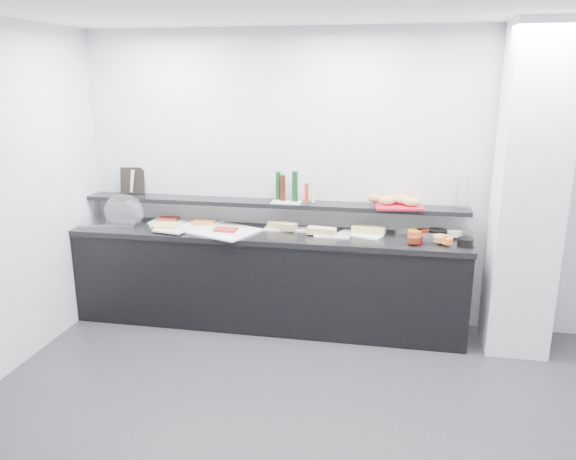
% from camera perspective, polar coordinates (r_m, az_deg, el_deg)
% --- Properties ---
extents(ground, '(5.00, 5.00, 0.00)m').
position_cam_1_polar(ground, '(3.87, 2.64, -20.61)').
color(ground, '#2D2D30').
rests_on(ground, ground).
extents(back_wall, '(5.00, 0.02, 2.70)m').
position_cam_1_polar(back_wall, '(5.21, 6.04, 5.04)').
color(back_wall, silver).
rests_on(back_wall, ground).
extents(column, '(0.50, 0.50, 2.70)m').
position_cam_1_polar(column, '(4.96, 23.21, 3.37)').
color(column, white).
rests_on(column, ground).
extents(buffet_cabinet, '(3.60, 0.60, 0.85)m').
position_cam_1_polar(buffet_cabinet, '(5.27, -2.16, -5.19)').
color(buffet_cabinet, black).
rests_on(buffet_cabinet, ground).
extents(counter_top, '(3.62, 0.62, 0.05)m').
position_cam_1_polar(counter_top, '(5.13, -2.21, -0.48)').
color(counter_top, black).
rests_on(counter_top, buffet_cabinet).
extents(wall_shelf, '(3.60, 0.25, 0.04)m').
position_cam_1_polar(wall_shelf, '(5.23, -1.81, 2.72)').
color(wall_shelf, black).
rests_on(wall_shelf, back_wall).
extents(cloche_base, '(0.56, 0.41, 0.04)m').
position_cam_1_polar(cloche_base, '(5.63, -17.35, 0.73)').
color(cloche_base, '#B8BCC0').
rests_on(cloche_base, counter_top).
extents(cloche_dome, '(0.41, 0.28, 0.34)m').
position_cam_1_polar(cloche_dome, '(5.59, -16.32, 1.81)').
color(cloche_dome, white).
rests_on(cloche_dome, cloche_base).
extents(linen_runner, '(1.11, 0.82, 0.01)m').
position_cam_1_polar(linen_runner, '(5.30, -8.35, 0.24)').
color(linen_runner, silver).
rests_on(linen_runner, counter_top).
extents(platter_meat_a, '(0.33, 0.23, 0.01)m').
position_cam_1_polar(platter_meat_a, '(5.52, -12.11, 0.83)').
color(platter_meat_a, white).
rests_on(platter_meat_a, linen_runner).
extents(food_meat_a, '(0.20, 0.13, 0.02)m').
position_cam_1_polar(food_meat_a, '(5.56, -12.04, 1.13)').
color(food_meat_a, maroon).
rests_on(food_meat_a, platter_meat_a).
extents(platter_salmon, '(0.32, 0.24, 0.01)m').
position_cam_1_polar(platter_salmon, '(5.43, -8.47, 0.77)').
color(platter_salmon, silver).
rests_on(platter_salmon, linen_runner).
extents(food_salmon, '(0.21, 0.14, 0.02)m').
position_cam_1_polar(food_salmon, '(5.38, -8.48, 0.84)').
color(food_salmon, orange).
rests_on(food_salmon, platter_salmon).
extents(platter_cheese, '(0.32, 0.25, 0.01)m').
position_cam_1_polar(platter_cheese, '(5.22, -11.80, 0.00)').
color(platter_cheese, silver).
rests_on(platter_cheese, linen_runner).
extents(food_cheese, '(0.24, 0.17, 0.02)m').
position_cam_1_polar(food_cheese, '(5.31, -12.46, 0.43)').
color(food_cheese, '#DCB555').
rests_on(food_cheese, platter_cheese).
extents(platter_meat_b, '(0.28, 0.19, 0.01)m').
position_cam_1_polar(platter_meat_b, '(5.07, -5.87, -0.20)').
color(platter_meat_b, white).
rests_on(platter_meat_b, linen_runner).
extents(food_meat_b, '(0.21, 0.14, 0.02)m').
position_cam_1_polar(food_meat_b, '(5.08, -6.38, 0.04)').
color(food_meat_b, maroon).
rests_on(food_meat_b, platter_meat_b).
extents(sandwich_plate_left, '(0.40, 0.19, 0.01)m').
position_cam_1_polar(sandwich_plate_left, '(5.21, -0.26, 0.14)').
color(sandwich_plate_left, white).
rests_on(sandwich_plate_left, counter_top).
extents(sandwich_food_left, '(0.28, 0.18, 0.06)m').
position_cam_1_polar(sandwich_food_left, '(5.17, -0.56, 0.44)').
color(sandwich_food_left, tan).
rests_on(sandwich_food_left, sandwich_plate_left).
extents(tongs_left, '(0.16, 0.01, 0.01)m').
position_cam_1_polar(tongs_left, '(5.17, -0.62, 0.15)').
color(tongs_left, silver).
rests_on(tongs_left, sandwich_plate_left).
extents(sandwich_plate_mid, '(0.31, 0.14, 0.01)m').
position_cam_1_polar(sandwich_plate_mid, '(4.98, 4.50, -0.61)').
color(sandwich_plate_mid, white).
rests_on(sandwich_plate_mid, counter_top).
extents(sandwich_food_mid, '(0.27, 0.13, 0.06)m').
position_cam_1_polar(sandwich_food_mid, '(5.00, 3.41, -0.10)').
color(sandwich_food_mid, tan).
rests_on(sandwich_food_mid, sandwich_plate_mid).
extents(tongs_mid, '(0.15, 0.07, 0.01)m').
position_cam_1_polar(tongs_mid, '(5.00, 3.20, -0.41)').
color(tongs_mid, silver).
rests_on(tongs_mid, sandwich_plate_mid).
extents(sandwich_plate_right, '(0.43, 0.29, 0.01)m').
position_cam_1_polar(sandwich_plate_right, '(5.05, 7.38, -0.47)').
color(sandwich_plate_right, white).
rests_on(sandwich_plate_right, counter_top).
extents(sandwich_food_right, '(0.31, 0.16, 0.06)m').
position_cam_1_polar(sandwich_food_right, '(5.09, 8.20, 0.04)').
color(sandwich_food_right, tan).
rests_on(sandwich_food_right, sandwich_plate_right).
extents(tongs_right, '(0.15, 0.07, 0.01)m').
position_cam_1_polar(tongs_right, '(5.06, 8.08, -0.34)').
color(tongs_right, silver).
rests_on(tongs_right, sandwich_plate_right).
extents(bowl_glass_fruit, '(0.25, 0.25, 0.07)m').
position_cam_1_polar(bowl_glass_fruit, '(5.06, 11.90, -0.32)').
color(bowl_glass_fruit, white).
rests_on(bowl_glass_fruit, counter_top).
extents(fill_glass_fruit, '(0.16, 0.16, 0.05)m').
position_cam_1_polar(fill_glass_fruit, '(5.06, 12.76, -0.25)').
color(fill_glass_fruit, orange).
rests_on(fill_glass_fruit, bowl_glass_fruit).
extents(bowl_black_jam, '(0.20, 0.20, 0.07)m').
position_cam_1_polar(bowl_black_jam, '(5.12, 14.89, -0.34)').
color(bowl_black_jam, black).
rests_on(bowl_black_jam, counter_top).
extents(fill_black_jam, '(0.12, 0.12, 0.05)m').
position_cam_1_polar(fill_black_jam, '(5.09, 13.52, -0.21)').
color(fill_black_jam, '#531D0B').
rests_on(fill_black_jam, bowl_black_jam).
extents(bowl_glass_cream, '(0.23, 0.23, 0.07)m').
position_cam_1_polar(bowl_glass_cream, '(5.16, 17.33, -0.41)').
color(bowl_glass_cream, white).
rests_on(bowl_glass_cream, counter_top).
extents(fill_glass_cream, '(0.16, 0.16, 0.05)m').
position_cam_1_polar(fill_glass_cream, '(5.13, 16.56, -0.28)').
color(fill_glass_cream, silver).
rests_on(fill_glass_cream, bowl_glass_cream).
extents(bowl_red_jam, '(0.13, 0.13, 0.07)m').
position_cam_1_polar(bowl_red_jam, '(4.89, 12.83, -0.93)').
color(bowl_red_jam, maroon).
rests_on(bowl_red_jam, counter_top).
extents(fill_red_jam, '(0.13, 0.13, 0.05)m').
position_cam_1_polar(fill_red_jam, '(4.84, 12.66, -0.95)').
color(fill_red_jam, '#58210C').
rests_on(fill_red_jam, bowl_red_jam).
extents(bowl_glass_salmon, '(0.17, 0.17, 0.07)m').
position_cam_1_polar(bowl_glass_salmon, '(4.91, 14.23, -0.95)').
color(bowl_glass_salmon, white).
rests_on(bowl_glass_salmon, counter_top).
extents(fill_glass_salmon, '(0.15, 0.15, 0.05)m').
position_cam_1_polar(fill_glass_salmon, '(4.93, 15.27, -0.83)').
color(fill_glass_salmon, orange).
rests_on(fill_glass_salmon, bowl_glass_salmon).
extents(bowl_black_fruit, '(0.15, 0.15, 0.07)m').
position_cam_1_polar(bowl_black_fruit, '(4.91, 17.59, -1.20)').
color(bowl_black_fruit, black).
rests_on(bowl_black_fruit, counter_top).
extents(fill_black_fruit, '(0.10, 0.10, 0.05)m').
position_cam_1_polar(fill_black_fruit, '(4.87, 15.88, -1.06)').
color(fill_black_fruit, orange).
rests_on(fill_black_fruit, bowl_black_fruit).
extents(framed_print, '(0.24, 0.12, 0.26)m').
position_cam_1_polar(framed_print, '(5.76, -15.52, 4.85)').
color(framed_print, black).
rests_on(framed_print, wall_shelf).
extents(print_art, '(0.21, 0.13, 0.22)m').
position_cam_1_polar(print_art, '(5.80, -16.09, 4.89)').
color(print_art, '#CEA194').
rests_on(print_art, framed_print).
extents(condiment_tray, '(0.27, 0.17, 0.01)m').
position_cam_1_polar(condiment_tray, '(5.17, -0.12, 2.85)').
color(condiment_tray, silver).
rests_on(condiment_tray, wall_shelf).
extents(bottle_green_a, '(0.06, 0.06, 0.26)m').
position_cam_1_polar(bottle_green_a, '(5.23, -1.00, 4.52)').
color(bottle_green_a, '#103E15').
rests_on(bottle_green_a, condiment_tray).
extents(bottle_brown, '(0.05, 0.05, 0.24)m').
position_cam_1_polar(bottle_brown, '(5.18, -0.53, 4.30)').
color(bottle_brown, '#3B150A').
rests_on(bottle_brown, condiment_tray).
extents(bottle_green_b, '(0.06, 0.06, 0.28)m').
position_cam_1_polar(bottle_green_b, '(5.15, 0.70, 4.46)').
color(bottle_green_b, '#0D3217').
rests_on(bottle_green_b, condiment_tray).
extents(bottle_hot, '(0.04, 0.04, 0.18)m').
position_cam_1_polar(bottle_hot, '(5.11, 1.91, 3.80)').
color(bottle_hot, '#B6290D').
rests_on(bottle_hot, condiment_tray).
extents(shaker_salt, '(0.05, 0.05, 0.07)m').
position_cam_1_polar(shaker_salt, '(5.13, 2.54, 3.22)').
color(shaker_salt, white).
rests_on(shaker_salt, condiment_tray).
extents(shaker_pepper, '(0.04, 0.04, 0.07)m').
position_cam_1_polar(shaker_pepper, '(5.19, 2.10, 3.36)').
color(shaker_pepper, white).
rests_on(shaker_pepper, condiment_tray).
extents(bread_tray, '(0.45, 0.35, 0.02)m').
position_cam_1_polar(bread_tray, '(5.08, 11.20, 2.39)').
color(bread_tray, '#A51126').
rests_on(bread_tray, wall_shelf).
extents(bread_roll_nw, '(0.13, 0.09, 0.08)m').
position_cam_1_polar(bread_roll_nw, '(5.13, 8.76, 3.21)').
color(bread_roll_nw, '#B97B46').
rests_on(bread_roll_nw, bread_tray).
extents(bread_roll_n, '(0.17, 0.13, 0.08)m').
position_cam_1_polar(bread_roll_n, '(5.17, 11.40, 3.17)').
color(bread_roll_n, '#C67C4B').
rests_on(bread_roll_n, bread_tray).
extents(bread_roll_ne, '(0.14, 0.09, 0.08)m').
position_cam_1_polar(bread_roll_ne, '(5.13, 10.75, 3.11)').
color(bread_roll_ne, tan).
rests_on(bread_roll_ne, bread_tray).
extents(bread_roll_se, '(0.15, 0.10, 0.08)m').
position_cam_1_polar(bread_roll_se, '(5.04, 12.43, 2.82)').
color(bread_roll_se, gold).
rests_on(bread_roll_se, bread_tray).
extents(bread_roll_midw, '(0.15, 0.10, 0.08)m').
position_cam_1_polar(bread_roll_midw, '(5.06, 9.98, 2.98)').
color(bread_roll_midw, tan).
rests_on(bread_roll_midw, bread_tray).
extents(bread_roll_mide, '(0.18, 0.14, 0.08)m').
position_cam_1_polar(bread_roll_mide, '(5.11, 11.65, 3.03)').
color(bread_roll_mide, '#CD844E').
rests_on(bread_roll_mide, bread_tray).
extents(carafe, '(0.14, 0.14, 0.30)m').
position_cam_1_polar(carafe, '(5.14, 17.26, 3.74)').
color(carafe, white).
rests_on(carafe, wall_shelf).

